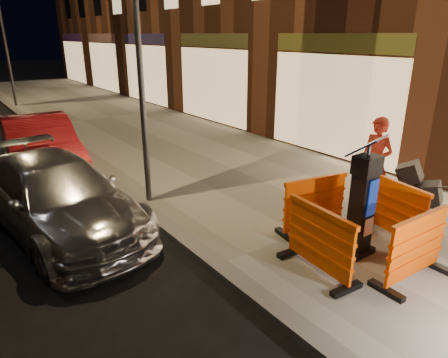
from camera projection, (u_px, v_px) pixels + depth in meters
ground_plane at (220, 272)px, 6.27m from camera, size 120.00×120.00×0.00m
sidewalk at (343, 219)px, 7.90m from camera, size 6.00×60.00×0.15m
kerb at (220, 268)px, 6.24m from camera, size 0.30×60.00×0.15m
parking_kiosk at (363, 200)px, 6.24m from camera, size 0.65×0.65×1.85m
barrier_front at (416, 248)px, 5.66m from camera, size 1.35×0.59×1.03m
barrier_back at (314, 205)px, 7.10m from camera, size 1.40×0.77×1.03m
barrier_kerbside at (319, 241)px, 5.85m from camera, size 0.66×1.37×1.03m
barrier_bldgside at (394, 210)px, 6.91m from camera, size 0.75×1.40×1.03m
car_silver at (63, 229)px, 7.65m from camera, size 2.52×4.97×1.38m
car_red at (45, 173)px, 10.74m from camera, size 1.92×4.66×1.50m
man at (375, 162)px, 8.09m from camera, size 0.45×0.68×1.85m
stroller at (420, 192)px, 7.66m from camera, size 0.80×0.97×1.05m
street_lamp_mid at (139, 55)px, 7.61m from camera, size 0.12×0.12×6.00m
street_lamp_far at (5, 42)px, 19.00m from camera, size 0.12×0.12×6.00m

